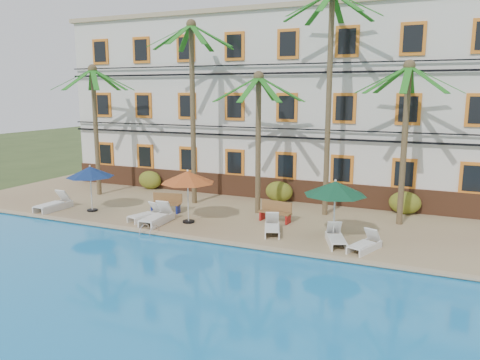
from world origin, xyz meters
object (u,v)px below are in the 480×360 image
at_px(palm_b, 192,90).
at_px(lounger_f, 365,244).
at_px(lounger_c, 157,217).
at_px(lounger_e, 336,238).
at_px(pool_ladder, 149,233).
at_px(palm_a, 95,111).
at_px(palm_d, 330,76).
at_px(lounger_a, 54,204).
at_px(lounger_b, 146,215).
at_px(bench_right, 276,211).
at_px(palm_e, 406,119).
at_px(lounger_d, 272,227).
at_px(palm_c, 258,122).
at_px(umbrella_blue, 90,172).
at_px(umbrella_red, 188,177).
at_px(umbrella_green, 335,189).
at_px(bench_left, 166,203).

height_order(palm_b, lounger_f, palm_b).
relative_size(palm_b, lounger_c, 4.63).
xyz_separation_m(lounger_e, pool_ladder, (-7.43, -1.72, -0.26)).
height_order(palm_a, palm_d, palm_d).
bearing_deg(lounger_a, lounger_c, 0.23).
distance_m(lounger_e, lounger_f, 1.18).
height_order(lounger_b, bench_right, bench_right).
bearing_deg(palm_b, lounger_a, -143.95).
relative_size(palm_e, lounger_d, 3.94).
distance_m(palm_c, lounger_e, 6.94).
height_order(palm_a, pool_ladder, palm_a).
xyz_separation_m(umbrella_blue, lounger_b, (3.42, -0.31, -1.70)).
height_order(palm_b, umbrella_blue, palm_b).
xyz_separation_m(palm_b, lounger_c, (0.41, -4.11, -5.60)).
relative_size(umbrella_red, umbrella_green, 0.98).
bearing_deg(bench_right, umbrella_blue, -168.17).
relative_size(umbrella_green, lounger_b, 1.39).
height_order(palm_e, lounger_b, palm_e).
relative_size(umbrella_red, bench_right, 1.57).
relative_size(palm_a, lounger_b, 4.11).
distance_m(palm_b, bench_right, 7.67).
height_order(palm_e, bench_left, palm_e).
relative_size(umbrella_green, lounger_e, 1.36).
height_order(palm_b, palm_e, palm_b).
height_order(lounger_a, lounger_c, lounger_c).
relative_size(palm_d, umbrella_blue, 4.52).
bearing_deg(lounger_f, palm_a, 166.57).
distance_m(umbrella_blue, lounger_f, 13.44).
xyz_separation_m(palm_d, lounger_b, (-7.29, -4.28, -6.23)).
bearing_deg(bench_right, lounger_f, -29.03).
relative_size(palm_b, palm_e, 1.31).
bearing_deg(palm_c, lounger_d, -57.95).
height_order(lounger_b, pool_ladder, lounger_b).
xyz_separation_m(lounger_e, lounger_f, (1.15, -0.28, -0.01)).
relative_size(umbrella_red, lounger_c, 1.20).
relative_size(lounger_c, lounger_e, 1.11).
height_order(lounger_c, bench_right, lounger_c).
bearing_deg(lounger_f, palm_c, 148.30).
relative_size(lounger_a, lounger_e, 1.09).
height_order(palm_c, lounger_d, palm_c).
distance_m(lounger_c, bench_left, 2.04).
distance_m(umbrella_blue, bench_right, 9.27).
xyz_separation_m(palm_e, lounger_a, (-16.03, -4.31, -4.35)).
bearing_deg(bench_left, palm_e, 12.60).
relative_size(palm_e, lounger_a, 3.59).
height_order(lounger_a, bench_right, lounger_a).
xyz_separation_m(palm_a, palm_d, (12.95, 0.80, 1.76)).
height_order(palm_e, pool_ladder, palm_e).
height_order(palm_b, lounger_d, palm_b).
height_order(palm_b, umbrella_green, palm_b).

